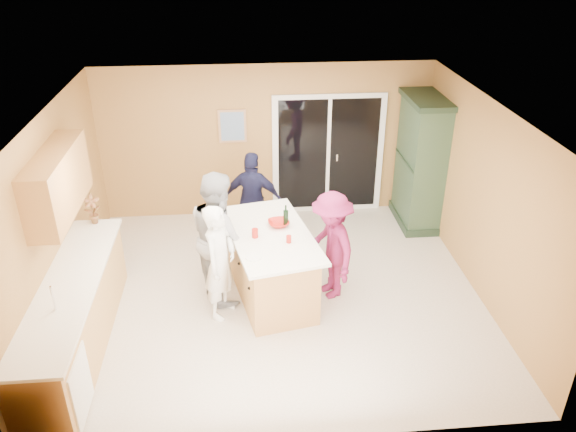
{
  "coord_description": "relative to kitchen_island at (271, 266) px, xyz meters",
  "views": [
    {
      "loc": [
        -0.44,
        -6.37,
        4.58
      ],
      "look_at": [
        0.15,
        0.1,
        1.15
      ],
      "focal_mm": 35.0,
      "sensor_mm": 36.0,
      "label": 1
    }
  ],
  "objects": [
    {
      "name": "ceiling",
      "position": [
        0.09,
        0.02,
        2.14
      ],
      "size": [
        5.5,
        5.0,
        0.1
      ],
      "primitive_type": "cube",
      "color": "white",
      "rests_on": "wall_back"
    },
    {
      "name": "woman_navy",
      "position": [
        -0.17,
        1.41,
        0.31
      ],
      "size": [
        0.97,
        0.61,
        1.54
      ],
      "primitive_type": "imported",
      "rotation": [
        0.0,
        0.0,
        2.87
      ],
      "color": "#181836",
      "rests_on": "floor"
    },
    {
      "name": "framed_picture",
      "position": [
        -0.46,
        2.5,
        1.14
      ],
      "size": [
        0.46,
        0.04,
        0.56
      ],
      "color": "#AE7E57",
      "rests_on": "wall_back"
    },
    {
      "name": "kitchen_island",
      "position": [
        0.0,
        0.0,
        0.0
      ],
      "size": [
        1.36,
        2.02,
        0.98
      ],
      "rotation": [
        0.0,
        0.0,
        0.2
      ],
      "color": "tan",
      "rests_on": "floor"
    },
    {
      "name": "sliding_door",
      "position": [
        1.14,
        2.49,
        0.59
      ],
      "size": [
        1.9,
        0.07,
        2.1
      ],
      "color": "white",
      "rests_on": "floor"
    },
    {
      "name": "wall_right",
      "position": [
        2.84,
        0.02,
        0.84
      ],
      "size": [
        0.1,
        5.0,
        2.6
      ],
      "primitive_type": "cube",
      "color": "tan",
      "rests_on": "ground"
    },
    {
      "name": "white_plate",
      "position": [
        -0.24,
        -0.59,
        0.52
      ],
      "size": [
        0.24,
        0.24,
        0.01
      ],
      "primitive_type": "cylinder",
      "rotation": [
        0.0,
        0.0,
        0.3
      ],
      "color": "white",
      "rests_on": "kitchen_island"
    },
    {
      "name": "floor",
      "position": [
        0.09,
        0.02,
        -0.46
      ],
      "size": [
        5.5,
        5.5,
        0.0
      ],
      "primitive_type": "plane",
      "color": "beige",
      "rests_on": "ground"
    },
    {
      "name": "left_cabinet_run",
      "position": [
        -2.35,
        -1.03,
        0.0
      ],
      "size": [
        0.65,
        3.05,
        1.24
      ],
      "color": "tan",
      "rests_on": "floor"
    },
    {
      "name": "upper_cabinets",
      "position": [
        -2.48,
        -0.18,
        1.42
      ],
      "size": [
        0.35,
        1.6,
        0.75
      ],
      "primitive_type": "cube",
      "color": "tan",
      "rests_on": "wall_left"
    },
    {
      "name": "tulip_vase",
      "position": [
        -2.36,
        0.55,
        0.69
      ],
      "size": [
        0.26,
        0.21,
        0.42
      ],
      "primitive_type": "imported",
      "rotation": [
        0.0,
        0.0,
        0.28
      ],
      "color": "#A71022",
      "rests_on": "left_cabinet_run"
    },
    {
      "name": "tumbler_far",
      "position": [
        -0.2,
        -0.09,
        0.58
      ],
      "size": [
        0.11,
        0.11,
        0.12
      ],
      "primitive_type": "cylinder",
      "rotation": [
        0.0,
        0.0,
        0.43
      ],
      "color": "#B11C13",
      "rests_on": "kitchen_island"
    },
    {
      "name": "woman_magenta",
      "position": [
        0.81,
        -0.03,
        0.31
      ],
      "size": [
        0.83,
        1.11,
        1.53
      ],
      "primitive_type": "imported",
      "rotation": [
        0.0,
        0.0,
        -1.27
      ],
      "color": "#811C4F",
      "rests_on": "floor"
    },
    {
      "name": "wall_front",
      "position": [
        0.09,
        -2.48,
        0.84
      ],
      "size": [
        5.5,
        0.1,
        2.6
      ],
      "primitive_type": "cube",
      "color": "tan",
      "rests_on": "ground"
    },
    {
      "name": "woman_white",
      "position": [
        -0.66,
        -0.34,
        0.32
      ],
      "size": [
        0.59,
        0.68,
        1.56
      ],
      "primitive_type": "imported",
      "rotation": [
        0.0,
        0.0,
        1.12
      ],
      "color": "white",
      "rests_on": "floor"
    },
    {
      "name": "wall_left",
      "position": [
        -2.66,
        0.02,
        0.84
      ],
      "size": [
        0.1,
        5.0,
        2.6
      ],
      "primitive_type": "cube",
      "color": "tan",
      "rests_on": "ground"
    },
    {
      "name": "green_hutch",
      "position": [
        2.58,
        1.92,
        0.6
      ],
      "size": [
        0.63,
        1.19,
        2.18
      ],
      "color": "#1D3020",
      "rests_on": "floor"
    },
    {
      "name": "woman_grey",
      "position": [
        -0.67,
        0.11,
        0.45
      ],
      "size": [
        0.96,
        1.07,
        1.81
      ],
      "primitive_type": "imported",
      "rotation": [
        0.0,
        0.0,
        1.95
      ],
      "color": "#9C9C9E",
      "rests_on": "floor"
    },
    {
      "name": "serving_bowl",
      "position": [
        0.13,
        0.19,
        0.55
      ],
      "size": [
        0.32,
        0.32,
        0.07
      ],
      "primitive_type": "imported",
      "rotation": [
        0.0,
        0.0,
        0.14
      ],
      "color": "#B11C13",
      "rests_on": "kitchen_island"
    },
    {
      "name": "wine_bottle",
      "position": [
        0.22,
        0.2,
        0.63
      ],
      "size": [
        0.07,
        0.07,
        0.29
      ],
      "rotation": [
        0.0,
        0.0,
        0.33
      ],
      "color": "black",
      "rests_on": "kitchen_island"
    },
    {
      "name": "tumbler_near",
      "position": [
        0.22,
        -0.26,
        0.57
      ],
      "size": [
        0.09,
        0.09,
        0.1
      ],
      "primitive_type": "cylinder",
      "rotation": [
        0.0,
        0.0,
        -0.4
      ],
      "color": "#B11C13",
      "rests_on": "kitchen_island"
    },
    {
      "name": "wall_back",
      "position": [
        0.09,
        2.52,
        0.84
      ],
      "size": [
        5.5,
        0.1,
        2.6
      ],
      "primitive_type": "cube",
      "color": "tan",
      "rests_on": "ground"
    }
  ]
}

